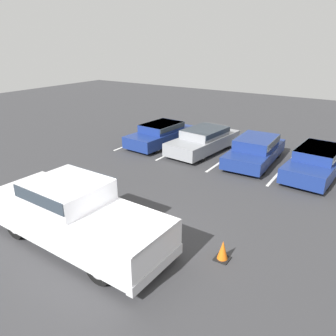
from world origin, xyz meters
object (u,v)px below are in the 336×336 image
parked_sedan_a (161,133)px  traffic_cone (223,251)px  parked_sedan_c (255,149)px  parked_sedan_d (317,160)px  pickup_truck (77,215)px  parked_sedan_b (204,139)px

parked_sedan_a → traffic_cone: parked_sedan_a is taller
parked_sedan_c → parked_sedan_d: (2.76, -0.00, -0.01)m
pickup_truck → parked_sedan_a: pickup_truck is taller
traffic_cone → pickup_truck: bearing=-157.6°
pickup_truck → parked_sedan_b: size_ratio=1.22×
parked_sedan_c → parked_sedan_a: bearing=-90.7°
parked_sedan_a → parked_sedan_b: (2.58, 0.22, 0.02)m
parked_sedan_b → parked_sedan_c: same height
parked_sedan_a → parked_sedan_c: (5.37, 0.13, 0.02)m
pickup_truck → parked_sedan_c: pickup_truck is taller
parked_sedan_c → parked_sedan_d: 2.76m
parked_sedan_d → traffic_cone: bearing=-2.6°
parked_sedan_c → traffic_cone: bearing=11.6°
parked_sedan_a → parked_sedan_d: (8.14, 0.13, 0.01)m
parked_sedan_b → parked_sedan_a: bearing=-79.6°
parked_sedan_c → traffic_cone: parked_sedan_c is taller
parked_sedan_d → pickup_truck: bearing=-22.7°
parked_sedan_b → parked_sedan_d: 5.56m
parked_sedan_b → traffic_cone: bearing=36.2°
parked_sedan_b → parked_sedan_d: size_ratio=0.99×
pickup_truck → parked_sedan_c: size_ratio=1.33×
parked_sedan_b → parked_sedan_c: size_ratio=1.08×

